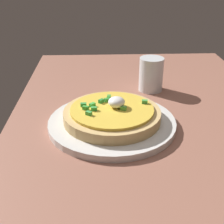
% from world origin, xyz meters
% --- Properties ---
extents(dining_table, '(1.24, 0.68, 0.02)m').
position_xyz_m(dining_table, '(0.00, 0.00, 0.01)').
color(dining_table, '#8F5B49').
rests_on(dining_table, ground).
extents(plate, '(0.29, 0.29, 0.02)m').
position_xyz_m(plate, '(-0.05, -0.09, 0.03)').
color(plate, silver).
rests_on(plate, dining_table).
extents(pizza, '(0.22, 0.22, 0.05)m').
position_xyz_m(pizza, '(-0.05, -0.09, 0.05)').
color(pizza, tan).
rests_on(pizza, plate).
extents(cup_near, '(0.07, 0.07, 0.09)m').
position_xyz_m(cup_near, '(-0.26, 0.03, 0.07)').
color(cup_near, silver).
rests_on(cup_near, dining_table).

